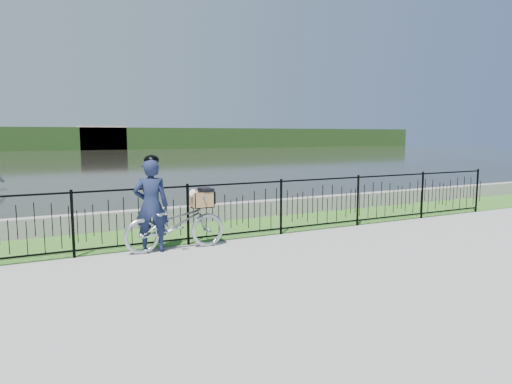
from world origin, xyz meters
TOP-DOWN VIEW (x-y plane):
  - ground at (0.00, 0.00)m, footprint 120.00×120.00m
  - grass_strip at (0.00, 2.60)m, footprint 60.00×2.00m
  - water at (0.00, 33.00)m, footprint 120.00×120.00m
  - quay_wall at (0.00, 3.60)m, footprint 60.00×0.30m
  - fence at (0.00, 1.60)m, footprint 14.00×0.06m
  - far_treeline at (0.00, 60.00)m, footprint 120.00×6.00m
  - far_building_right at (6.00, 58.50)m, footprint 6.00×3.00m
  - bicycle_rig at (-1.31, 1.35)m, footprint 1.82×0.63m
  - cyclist at (-1.73, 1.41)m, footprint 0.68×0.54m

SIDE VIEW (x-z plane):
  - ground at x=0.00m, z-range 0.00..0.00m
  - water at x=0.00m, z-range 0.00..0.00m
  - grass_strip at x=0.00m, z-range 0.00..0.01m
  - quay_wall at x=0.00m, z-range 0.00..0.40m
  - bicycle_rig at x=-1.31m, z-range -0.06..1.04m
  - fence at x=0.00m, z-range 0.00..1.15m
  - cyclist at x=-1.73m, z-range -0.01..1.70m
  - far_treeline at x=0.00m, z-range 0.00..3.00m
  - far_building_right at x=6.00m, z-range 0.00..3.20m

